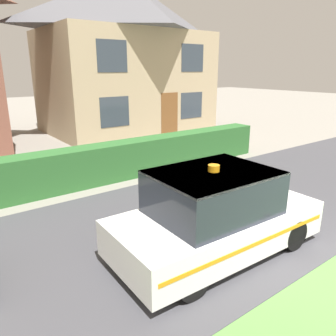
{
  "coord_description": "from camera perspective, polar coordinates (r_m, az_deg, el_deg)",
  "views": [
    {
      "loc": [
        -5.13,
        -1.72,
        3.22
      ],
      "look_at": [
        -0.86,
        3.99,
        1.05
      ],
      "focal_mm": 35.0,
      "sensor_mm": 36.0,
      "label": 1
    }
  ],
  "objects": [
    {
      "name": "police_car",
      "position": [
        5.93,
        8.22,
        -8.02
      ],
      "size": [
        3.92,
        1.88,
        1.66
      ],
      "rotation": [
        0.0,
        0.0,
        -0.03
      ],
      "color": "black",
      "rests_on": "road_strip"
    },
    {
      "name": "garden_hedge",
      "position": [
        9.75,
        -11.76,
        0.7
      ],
      "size": [
        12.38,
        0.75,
        1.1
      ],
      "primitive_type": "cube",
      "color": "#2D662D",
      "rests_on": "ground"
    },
    {
      "name": "road_strip",
      "position": [
        7.85,
        8.23,
        -7.44
      ],
      "size": [
        28.0,
        5.33,
        0.01
      ],
      "primitive_type": "cube",
      "color": "#424247",
      "rests_on": "ground"
    },
    {
      "name": "house_right",
      "position": [
        18.1,
        -7.54,
        18.93
      ],
      "size": [
        8.43,
        5.91,
        7.61
      ],
      "color": "tan",
      "rests_on": "ground"
    }
  ]
}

